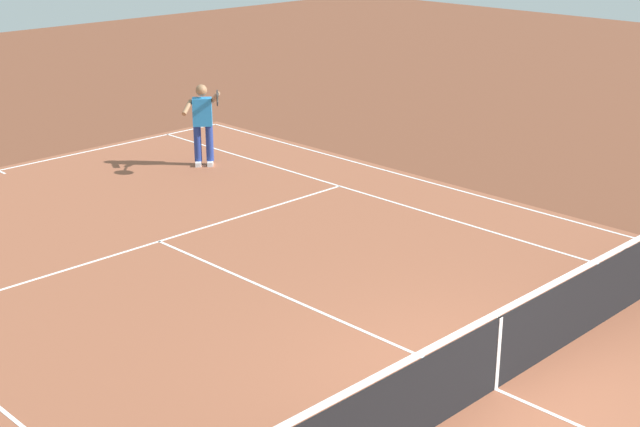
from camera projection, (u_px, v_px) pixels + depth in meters
name	position (u px, v px, depth m)	size (l,w,h in m)	color
ground_plane	(495.00, 389.00, 10.10)	(60.00, 60.00, 0.00)	brown
court_slab	(495.00, 389.00, 10.10)	(24.20, 11.40, 0.00)	#935138
court_line_markings	(495.00, 389.00, 10.09)	(23.85, 11.05, 0.01)	white
tennis_net	(498.00, 350.00, 9.93)	(0.10, 11.70, 1.08)	#2D2D33
tennis_player_near	(203.00, 121.00, 18.14)	(1.16, 0.75, 1.70)	navy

